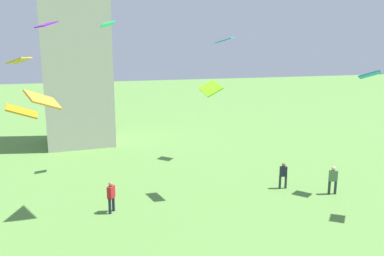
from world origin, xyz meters
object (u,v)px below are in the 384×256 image
at_px(person_2, 333,179).
at_px(kite_flying_9, 19,60).
at_px(person_0, 111,195).
at_px(kite_flying_5, 22,111).
at_px(kite_flying_6, 108,24).
at_px(kite_flying_8, 370,75).
at_px(kite_flying_1, 225,40).
at_px(kite_flying_0, 211,88).
at_px(kite_flying_11, 43,100).
at_px(person_1, 283,174).
at_px(kite_flying_3, 46,24).

xyz_separation_m(person_2, kite_flying_9, (-18.10, 12.12, 7.17)).
relative_size(person_0, kite_flying_5, 1.40).
bearing_deg(kite_flying_6, kite_flying_8, -47.34).
relative_size(kite_flying_1, kite_flying_9, 0.82).
relative_size(person_0, kite_flying_0, 1.12).
bearing_deg(kite_flying_5, person_0, 24.79).
bearing_deg(kite_flying_8, kite_flying_6, -165.92).
bearing_deg(kite_flying_6, kite_flying_1, -9.61).
bearing_deg(kite_flying_6, person_0, -111.04).
distance_m(person_2, kite_flying_1, 13.62).
relative_size(kite_flying_8, kite_flying_11, 1.12).
bearing_deg(kite_flying_11, person_0, -148.63).
distance_m(person_0, person_1, 11.08).
bearing_deg(person_1, person_0, 19.06).
relative_size(kite_flying_1, kite_flying_5, 1.32).
relative_size(kite_flying_3, kite_flying_6, 1.24).
xyz_separation_m(person_2, kite_flying_8, (1.87, -0.34, 6.42)).
bearing_deg(kite_flying_6, kite_flying_5, -128.99).
relative_size(person_1, kite_flying_3, 1.37).
distance_m(person_1, kite_flying_8, 8.04).
distance_m(person_2, kite_flying_3, 19.09).
relative_size(kite_flying_3, kite_flying_8, 0.89).
height_order(person_1, kite_flying_0, kite_flying_0).
bearing_deg(kite_flying_11, kite_flying_1, -166.48).
height_order(kite_flying_1, kite_flying_6, kite_flying_6).
bearing_deg(kite_flying_9, person_2, -101.22).
xyz_separation_m(kite_flying_1, kite_flying_3, (-13.30, -5.59, 0.50)).
relative_size(kite_flying_8, kite_flying_9, 0.69).
xyz_separation_m(kite_flying_5, kite_flying_9, (-0.74, 12.34, 1.94)).
distance_m(kite_flying_8, kite_flying_9, 23.55).
bearing_deg(person_2, kite_flying_3, -178.39).
bearing_deg(kite_flying_3, person_1, -53.78).
height_order(kite_flying_5, kite_flying_11, kite_flying_11).
xyz_separation_m(person_0, kite_flying_6, (1.34, 7.73, 9.68)).
relative_size(person_2, kite_flying_8, 1.27).
relative_size(kite_flying_0, kite_flying_9, 0.78).
bearing_deg(person_0, kite_flying_1, 164.92).
distance_m(kite_flying_5, kite_flying_9, 12.51).
bearing_deg(kite_flying_9, kite_flying_11, -151.35).
bearing_deg(kite_flying_6, kite_flying_3, -138.37).
bearing_deg(kite_flying_5, person_2, -4.82).
relative_size(person_2, kite_flying_3, 1.43).
relative_size(person_2, kite_flying_5, 1.42).
relative_size(kite_flying_1, kite_flying_3, 1.33).
bearing_deg(kite_flying_8, kite_flying_5, -130.17).
xyz_separation_m(person_0, person_2, (13.41, -2.10, 0.01)).
height_order(kite_flying_0, kite_flying_11, kite_flying_11).
bearing_deg(kite_flying_9, kite_flying_6, -88.22).
bearing_deg(person_0, kite_flying_8, 118.84).
relative_size(person_1, kite_flying_11, 1.36).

